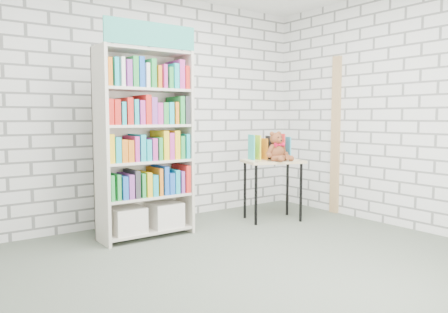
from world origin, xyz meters
TOP-DOWN VIEW (x-y plane):
  - ground at (0.00, 0.00)m, footprint 4.50×4.50m
  - room_shell at (0.00, 0.00)m, footprint 4.52×4.02m
  - bookshelf at (-0.38, 1.36)m, footprint 1.00×0.39m
  - display_table at (1.25, 1.13)m, footprint 0.83×0.69m
  - table_books at (1.29, 1.24)m, footprint 0.54×0.36m
  - teddy_bear at (1.23, 1.02)m, footprint 0.34×0.31m
  - door_trim at (2.23, 0.95)m, footprint 0.05×0.12m

SIDE VIEW (x-z plane):
  - ground at x=0.00m, z-range 0.00..0.00m
  - display_table at x=1.25m, z-range 0.27..1.04m
  - teddy_bear at x=1.23m, z-range 0.73..1.09m
  - table_books at x=1.29m, z-range 0.76..1.06m
  - bookshelf at x=-0.38m, z-range -0.10..2.16m
  - door_trim at x=2.23m, z-range 0.00..2.10m
  - room_shell at x=0.00m, z-range 0.38..3.19m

